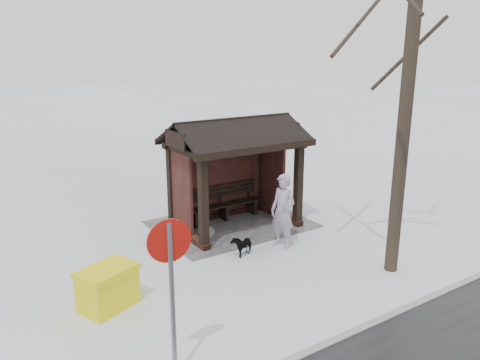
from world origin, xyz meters
The scene contains 8 objects.
ground centered at (0.00, 0.00, 0.00)m, with size 120.00×120.00×0.00m, color white.
kerb centered at (0.00, 5.50, 0.01)m, with size 120.00×0.15×0.06m, color gray.
trampled_patch centered at (0.00, -0.20, 0.01)m, with size 4.20×3.20×0.02m, color gray.
bus_shelter centered at (0.00, -0.16, 2.17)m, with size 3.60×2.40×3.09m.
pedestrian centered at (-0.22, 1.85, 0.95)m, with size 0.69×0.45×1.90m, color #9E94AE.
dog centered at (0.90, 1.70, 0.26)m, with size 0.29×0.63×0.53m, color black.
grit_bin centered at (4.37, 2.30, 0.42)m, with size 1.28×1.09×0.83m.
road_sign centered at (4.18, 4.82, 1.82)m, with size 0.65×0.12×2.55m.
Camera 1 is at (6.67, 10.45, 4.79)m, focal length 35.00 mm.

